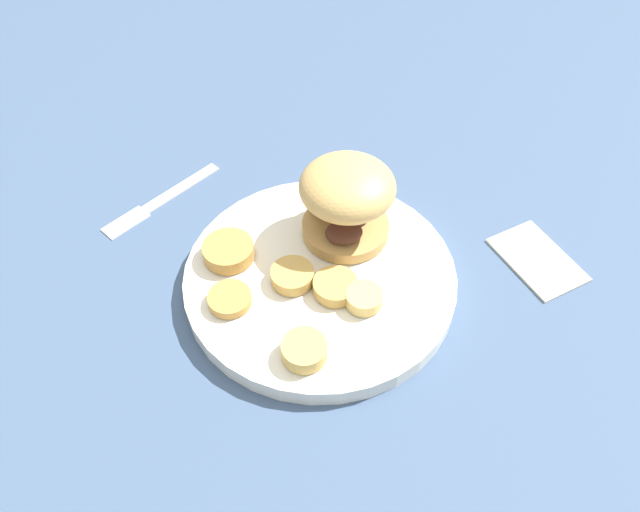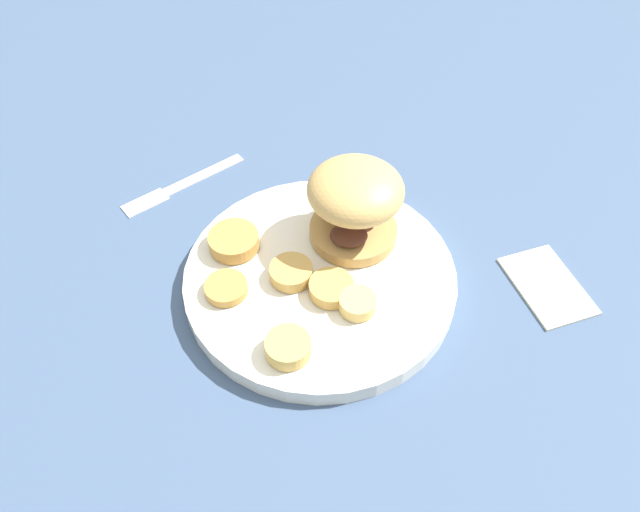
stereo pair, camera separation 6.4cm
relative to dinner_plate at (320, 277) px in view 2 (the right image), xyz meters
name	(u,v)px [view 2 (the right image)]	position (x,y,z in m)	size (l,w,h in m)	color
ground_plane	(320,284)	(0.00, 0.00, -0.01)	(4.00, 4.00, 0.00)	#3D5170
dinner_plate	(320,277)	(0.00, 0.00, 0.00)	(0.29, 0.29, 0.02)	white
sandwich	(355,202)	(-0.07, 0.00, 0.06)	(0.10, 0.11, 0.09)	tan
potato_round_0	(226,288)	(0.08, -0.06, 0.01)	(0.04, 0.04, 0.01)	#BC8942
potato_round_1	(358,303)	(0.02, 0.06, 0.02)	(0.04, 0.04, 0.01)	#DBB766
potato_round_2	(331,288)	(0.02, 0.03, 0.02)	(0.05, 0.05, 0.01)	tan
potato_round_3	(288,347)	(0.10, 0.03, 0.02)	(0.04, 0.04, 0.02)	tan
potato_round_4	(234,241)	(0.02, -0.10, 0.02)	(0.06, 0.06, 0.02)	#BC8942
potato_round_5	(291,272)	(0.02, -0.02, 0.02)	(0.05, 0.05, 0.01)	tan
fork	(183,184)	(-0.03, -0.23, -0.01)	(0.17, 0.07, 0.00)	silver
napkin	(548,285)	(-0.14, 0.20, -0.01)	(0.10, 0.07, 0.01)	beige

